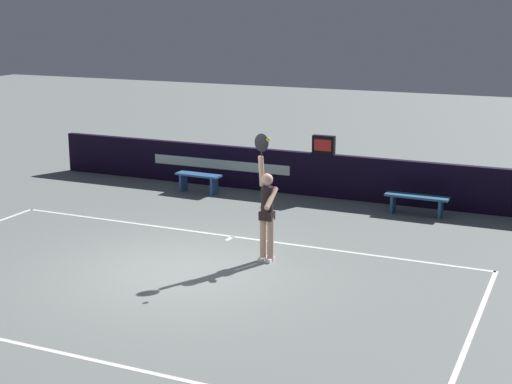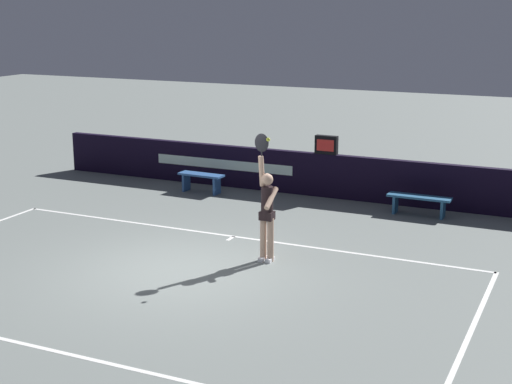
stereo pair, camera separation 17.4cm
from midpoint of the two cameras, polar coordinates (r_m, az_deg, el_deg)
The scene contains 8 objects.
ground_plane at distance 13.93m, azimuth -6.20°, elevation -5.90°, with size 60.00×60.00×0.00m, color slate.
court_lines at distance 13.42m, azimuth -7.54°, elevation -6.71°, with size 10.65×5.95×0.00m.
back_wall at distance 19.24m, azimuth 3.09°, elevation 1.43°, with size 14.22×0.19×1.09m.
speed_display at distance 18.88m, azimuth 4.84°, elevation 3.56°, with size 0.57×0.17×0.46m.
tennis_player at distance 14.08m, azimuth 0.45°, elevation -1.30°, with size 0.42×0.48×2.42m.
tennis_ball at distance 13.51m, azimuth 0.56°, elevation 3.97°, with size 0.07×0.07×0.07m.
courtside_bench_near at distance 17.71m, azimuth 11.71°, elevation -0.60°, with size 1.45×0.38×0.46m.
courtside_bench_far at distance 19.45m, azimuth -4.60°, elevation 0.99°, with size 1.21×0.41×0.49m.
Camera 1 is at (6.57, -11.34, 4.71)m, focal length 53.26 mm.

